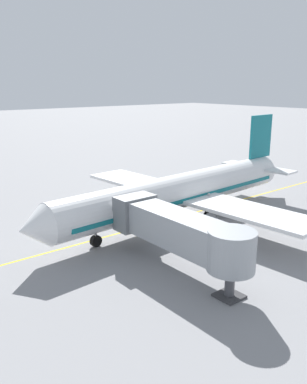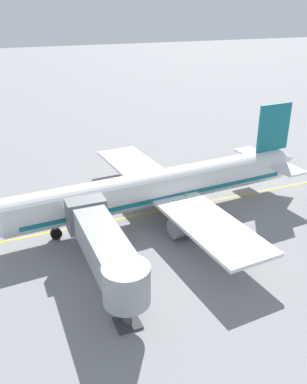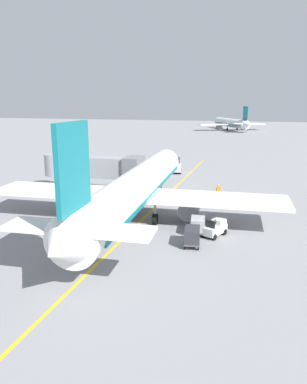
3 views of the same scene
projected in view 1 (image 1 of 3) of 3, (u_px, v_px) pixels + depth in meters
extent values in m
plane|color=gray|center=(173.00, 218.00, 44.74)|extent=(400.00, 400.00, 0.00)
cube|color=gold|center=(173.00, 218.00, 44.74)|extent=(0.24, 80.00, 0.01)
cylinder|color=white|center=(180.00, 191.00, 43.51)|extent=(5.76, 32.17, 3.70)
cube|color=#14707A|center=(180.00, 195.00, 43.63)|extent=(5.63, 29.62, 0.44)
cone|color=white|center=(33.00, 228.00, 32.24)|extent=(3.77, 2.63, 3.63)
cone|color=white|center=(268.00, 166.00, 54.84)|extent=(3.32, 3.00, 3.14)
cube|color=black|center=(52.00, 216.00, 33.25)|extent=(2.84, 1.28, 0.60)
cube|color=white|center=(187.00, 195.00, 44.34)|extent=(30.27, 7.13, 0.36)
cylinder|color=gray|center=(221.00, 219.00, 40.24)|extent=(2.20, 3.32, 2.00)
cylinder|color=gray|center=(148.00, 197.00, 48.04)|extent=(2.20, 3.32, 2.00)
cube|color=#14707A|center=(261.00, 136.00, 52.14)|extent=(0.60, 4.41, 5.50)
cube|color=white|center=(258.00, 167.00, 53.07)|extent=(10.15, 3.24, 0.24)
cylinder|color=black|center=(96.00, 241.00, 36.89)|extent=(0.52, 1.13, 1.10)
cylinder|color=gray|center=(95.00, 225.00, 36.48)|extent=(0.24, 0.24, 2.00)
cylinder|color=black|center=(208.00, 216.00, 43.91)|extent=(0.52, 1.13, 1.10)
cylinder|color=gray|center=(208.00, 202.00, 43.50)|extent=(0.24, 0.24, 2.00)
cylinder|color=black|center=(178.00, 207.00, 47.17)|extent=(0.52, 1.13, 1.10)
cylinder|color=gray|center=(178.00, 194.00, 46.76)|extent=(0.24, 0.24, 2.00)
cube|color=#93999E|center=(174.00, 228.00, 31.80)|extent=(11.84, 2.80, 2.60)
cube|color=slate|center=(135.00, 212.00, 35.64)|extent=(2.00, 3.50, 2.99)
cylinder|color=#93999E|center=(231.00, 251.00, 27.36)|extent=(3.36, 3.36, 2.86)
cylinder|color=#4C4C51|center=(230.00, 283.00, 27.98)|extent=(0.70, 0.70, 2.19)
cube|color=#38383A|center=(229.00, 296.00, 28.25)|extent=(1.80, 1.80, 0.16)
cube|color=silver|center=(156.00, 193.00, 52.64)|extent=(2.15, 2.77, 0.70)
cube|color=silver|center=(151.00, 189.00, 52.33)|extent=(1.37, 1.38, 0.44)
cube|color=black|center=(161.00, 188.00, 52.63)|extent=(0.83, 0.50, 0.64)
cylinder|color=black|center=(155.00, 188.00, 52.44)|extent=(0.18, 0.27, 0.54)
cylinder|color=black|center=(150.00, 197.00, 52.02)|extent=(0.42, 0.59, 0.56)
cylinder|color=black|center=(148.00, 195.00, 53.04)|extent=(0.42, 0.59, 0.56)
cylinder|color=black|center=(163.00, 196.00, 52.43)|extent=(0.42, 0.59, 0.56)
cylinder|color=black|center=(161.00, 194.00, 53.44)|extent=(0.42, 0.59, 0.56)
cube|color=#4C4C51|center=(163.00, 197.00, 51.55)|extent=(1.61, 2.37, 0.12)
cube|color=#999EA3|center=(163.00, 193.00, 51.39)|extent=(1.53, 2.25, 1.10)
cylinder|color=#4C4C51|center=(155.00, 200.00, 50.52)|extent=(0.17, 0.70, 0.07)
cylinder|color=black|center=(162.00, 201.00, 50.66)|extent=(0.17, 0.37, 0.36)
cylinder|color=black|center=(156.00, 200.00, 51.39)|extent=(0.17, 0.37, 0.36)
cylinder|color=black|center=(170.00, 198.00, 51.84)|extent=(0.17, 0.37, 0.36)
cylinder|color=black|center=(164.00, 197.00, 52.56)|extent=(0.17, 0.37, 0.36)
cube|color=#4C4C51|center=(180.00, 193.00, 53.32)|extent=(1.61, 2.37, 0.12)
cube|color=#2D2D33|center=(180.00, 189.00, 53.16)|extent=(1.53, 2.25, 1.10)
cylinder|color=#4C4C51|center=(173.00, 196.00, 52.29)|extent=(0.17, 0.70, 0.07)
cylinder|color=black|center=(179.00, 197.00, 52.43)|extent=(0.17, 0.37, 0.36)
cylinder|color=black|center=(172.00, 196.00, 53.16)|extent=(0.17, 0.37, 0.36)
cylinder|color=black|center=(187.00, 195.00, 53.61)|extent=(0.17, 0.37, 0.36)
cylinder|color=black|center=(180.00, 193.00, 54.33)|extent=(0.17, 0.37, 0.36)
cylinder|color=#232328|center=(65.00, 219.00, 43.36)|extent=(0.15, 0.15, 0.85)
cylinder|color=#232328|center=(64.00, 218.00, 43.49)|extent=(0.15, 0.15, 0.85)
cube|color=orange|center=(64.00, 212.00, 43.24)|extent=(0.42, 0.31, 0.60)
cylinder|color=orange|center=(66.00, 213.00, 43.10)|extent=(0.24, 0.13, 0.57)
cylinder|color=orange|center=(63.00, 212.00, 43.41)|extent=(0.24, 0.13, 0.57)
sphere|color=beige|center=(64.00, 208.00, 43.13)|extent=(0.22, 0.22, 0.22)
cube|color=red|center=(64.00, 208.00, 43.12)|extent=(0.27, 0.13, 0.10)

